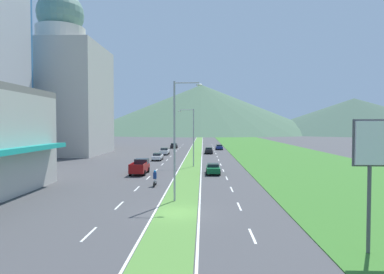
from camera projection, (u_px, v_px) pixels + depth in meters
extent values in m
plane|color=#424244|center=(177.00, 213.00, 25.69)|extent=(600.00, 600.00, 0.00)
cube|color=#518438|center=(195.00, 152.00, 85.62)|extent=(3.20, 240.00, 0.06)
cube|color=#387028|center=(275.00, 152.00, 84.91)|extent=(24.00, 240.00, 0.06)
cube|color=silver|center=(89.00, 234.00, 20.75)|extent=(0.16, 2.80, 0.01)
cube|color=silver|center=(119.00, 205.00, 28.17)|extent=(0.16, 2.80, 0.01)
cube|color=silver|center=(137.00, 189.00, 35.60)|extent=(0.16, 2.80, 0.01)
cube|color=silver|center=(148.00, 178.00, 43.03)|extent=(0.16, 2.80, 0.01)
cube|color=silver|center=(156.00, 170.00, 50.46)|extent=(0.16, 2.80, 0.01)
cube|color=silver|center=(162.00, 164.00, 57.89)|extent=(0.16, 2.80, 0.01)
cube|color=silver|center=(167.00, 160.00, 65.32)|extent=(0.16, 2.80, 0.01)
cube|color=silver|center=(171.00, 156.00, 72.74)|extent=(0.16, 2.80, 0.01)
cube|color=silver|center=(174.00, 154.00, 80.17)|extent=(0.16, 2.80, 0.01)
cube|color=silver|center=(176.00, 151.00, 87.60)|extent=(0.16, 2.80, 0.01)
cube|color=silver|center=(178.00, 149.00, 95.03)|extent=(0.16, 2.80, 0.01)
cube|color=silver|center=(180.00, 147.00, 102.46)|extent=(0.16, 2.80, 0.01)
cube|color=silver|center=(182.00, 146.00, 109.89)|extent=(0.16, 2.80, 0.01)
cube|color=silver|center=(183.00, 145.00, 117.31)|extent=(0.16, 2.80, 0.01)
cube|color=silver|center=(252.00, 236.00, 20.40)|extent=(0.16, 2.80, 0.01)
cube|color=silver|center=(239.00, 206.00, 27.82)|extent=(0.16, 2.80, 0.01)
cube|color=silver|center=(232.00, 189.00, 35.25)|extent=(0.16, 2.80, 0.01)
cube|color=silver|center=(227.00, 178.00, 42.68)|extent=(0.16, 2.80, 0.01)
cube|color=silver|center=(223.00, 170.00, 50.11)|extent=(0.16, 2.80, 0.01)
cube|color=silver|center=(221.00, 165.00, 57.54)|extent=(0.16, 2.80, 0.01)
cube|color=silver|center=(219.00, 160.00, 64.97)|extent=(0.16, 2.80, 0.01)
cube|color=silver|center=(217.00, 157.00, 72.39)|extent=(0.16, 2.80, 0.01)
cube|color=silver|center=(216.00, 154.00, 79.82)|extent=(0.16, 2.80, 0.01)
cube|color=silver|center=(215.00, 151.00, 87.25)|extent=(0.16, 2.80, 0.01)
cube|color=silver|center=(214.00, 149.00, 94.68)|extent=(0.16, 2.80, 0.01)
cube|color=silver|center=(213.00, 148.00, 102.11)|extent=(0.16, 2.80, 0.01)
cube|color=silver|center=(212.00, 146.00, 109.54)|extent=(0.16, 2.80, 0.01)
cube|color=silver|center=(212.00, 145.00, 116.96)|extent=(0.16, 2.80, 0.01)
cube|color=silver|center=(189.00, 152.00, 85.68)|extent=(0.16, 240.00, 0.01)
cube|color=silver|center=(202.00, 152.00, 85.56)|extent=(0.16, 240.00, 0.01)
cube|color=#B7B2A8|center=(62.00, 101.00, 78.20)|extent=(19.60, 19.60, 25.40)
cylinder|color=beige|center=(61.00, 37.00, 77.69)|extent=(11.22, 11.22, 4.27)
sphere|color=slate|center=(60.00, 14.00, 77.50)|extent=(10.68, 10.68, 10.68)
cube|color=#9E9384|center=(83.00, 106.00, 100.67)|extent=(13.49, 13.49, 25.69)
cone|color=#3D5647|center=(167.00, 122.00, 324.49)|extent=(140.11, 140.11, 21.14)
cone|color=#47664C|center=(201.00, 109.00, 289.48)|extent=(206.84, 206.84, 42.32)
cone|color=#3D5647|center=(354.00, 116.00, 264.19)|extent=(165.81, 165.81, 28.52)
cylinder|color=#99999E|center=(174.00, 142.00, 29.47)|extent=(0.18, 0.18, 10.74)
cylinder|color=#99999E|center=(187.00, 83.00, 29.20)|extent=(2.21, 0.21, 0.10)
ellipsoid|color=silver|center=(199.00, 85.00, 29.11)|extent=(0.56, 0.28, 0.20)
cylinder|color=#99999E|center=(194.00, 138.00, 54.40)|extent=(0.18, 0.18, 9.55)
cylinder|color=#99999E|center=(187.00, 110.00, 54.33)|extent=(2.29, 0.20, 0.10)
ellipsoid|color=silver|center=(180.00, 111.00, 54.42)|extent=(0.56, 0.28, 0.20)
cylinder|color=#4C4C51|center=(369.00, 209.00, 17.50)|extent=(0.20, 0.20, 4.76)
cube|color=silver|center=(158.00, 157.00, 64.93)|extent=(1.71, 4.70, 0.63)
cube|color=black|center=(157.00, 154.00, 64.73)|extent=(1.47, 2.07, 0.47)
cylinder|color=black|center=(154.00, 158.00, 66.43)|extent=(0.22, 0.64, 0.64)
cylinder|color=black|center=(163.00, 158.00, 66.37)|extent=(0.22, 0.64, 0.64)
cylinder|color=black|center=(152.00, 159.00, 63.52)|extent=(0.22, 0.64, 0.64)
cylinder|color=black|center=(161.00, 159.00, 63.46)|extent=(0.22, 0.64, 0.64)
cube|color=black|center=(209.00, 151.00, 80.06)|extent=(1.79, 4.42, 0.70)
cube|color=black|center=(209.00, 148.00, 80.21)|extent=(1.54, 1.94, 0.46)
cylinder|color=black|center=(212.00, 153.00, 78.67)|extent=(0.22, 0.64, 0.64)
cylinder|color=black|center=(205.00, 153.00, 78.73)|extent=(0.22, 0.64, 0.64)
cylinder|color=black|center=(212.00, 152.00, 81.41)|extent=(0.22, 0.64, 0.64)
cylinder|color=black|center=(205.00, 152.00, 81.47)|extent=(0.22, 0.64, 0.64)
cube|color=silver|center=(165.00, 152.00, 77.12)|extent=(1.87, 4.51, 0.76)
cube|color=black|center=(165.00, 149.00, 76.92)|extent=(1.61, 1.98, 0.52)
cylinder|color=black|center=(162.00, 153.00, 78.56)|extent=(0.22, 0.64, 0.64)
cylinder|color=black|center=(169.00, 153.00, 78.50)|extent=(0.22, 0.64, 0.64)
cylinder|color=black|center=(160.00, 154.00, 75.77)|extent=(0.22, 0.64, 0.64)
cylinder|color=black|center=(168.00, 154.00, 75.71)|extent=(0.22, 0.64, 0.64)
cube|color=black|center=(174.00, 146.00, 99.31)|extent=(1.83, 4.71, 0.68)
cube|color=black|center=(174.00, 144.00, 99.10)|extent=(1.57, 2.07, 0.51)
cylinder|color=black|center=(172.00, 147.00, 100.81)|extent=(0.22, 0.64, 0.64)
cylinder|color=black|center=(177.00, 147.00, 100.75)|extent=(0.22, 0.64, 0.64)
cylinder|color=black|center=(171.00, 147.00, 97.89)|extent=(0.22, 0.64, 0.64)
cylinder|color=black|center=(176.00, 147.00, 97.83)|extent=(0.22, 0.64, 0.64)
cube|color=#0C5128|center=(213.00, 169.00, 46.50)|extent=(1.83, 4.62, 0.70)
cube|color=black|center=(213.00, 165.00, 46.67)|extent=(1.57, 2.03, 0.43)
cylinder|color=black|center=(220.00, 173.00, 45.05)|extent=(0.22, 0.64, 0.64)
cylinder|color=black|center=(207.00, 173.00, 45.11)|extent=(0.22, 0.64, 0.64)
cylinder|color=black|center=(219.00, 170.00, 47.91)|extent=(0.22, 0.64, 0.64)
cylinder|color=black|center=(207.00, 170.00, 47.97)|extent=(0.22, 0.64, 0.64)
cube|color=navy|center=(219.00, 147.00, 93.33)|extent=(1.82, 4.69, 0.63)
cube|color=black|center=(219.00, 145.00, 93.50)|extent=(1.56, 2.06, 0.46)
cylinder|color=black|center=(223.00, 149.00, 91.86)|extent=(0.22, 0.64, 0.64)
cylinder|color=black|center=(216.00, 149.00, 91.92)|extent=(0.22, 0.64, 0.64)
cylinder|color=black|center=(222.00, 148.00, 94.76)|extent=(0.22, 0.64, 0.64)
cylinder|color=black|center=(216.00, 148.00, 94.82)|extent=(0.22, 0.64, 0.64)
cube|color=maroon|center=(140.00, 168.00, 46.34)|extent=(2.00, 5.40, 0.80)
cube|color=black|center=(142.00, 161.00, 47.91)|extent=(1.84, 2.00, 0.80)
cube|color=maroon|center=(131.00, 165.00, 45.25)|extent=(0.10, 3.20, 0.44)
cube|color=maroon|center=(145.00, 165.00, 45.18)|extent=(0.10, 3.20, 0.44)
cube|color=maroon|center=(136.00, 166.00, 43.67)|extent=(1.84, 0.10, 0.44)
cylinder|color=black|center=(135.00, 170.00, 48.00)|extent=(0.26, 0.80, 0.80)
cylinder|color=black|center=(148.00, 170.00, 47.94)|extent=(0.26, 0.80, 0.80)
cylinder|color=black|center=(130.00, 173.00, 44.77)|extent=(0.26, 0.80, 0.80)
cylinder|color=black|center=(144.00, 173.00, 44.70)|extent=(0.26, 0.80, 0.80)
cylinder|color=black|center=(156.00, 182.00, 37.86)|extent=(0.10, 0.60, 0.60)
cylinder|color=black|center=(154.00, 185.00, 36.46)|extent=(0.12, 0.60, 0.60)
cube|color=slate|center=(155.00, 182.00, 37.15)|extent=(0.20, 1.12, 0.25)
ellipsoid|color=slate|center=(155.00, 178.00, 37.34)|extent=(0.24, 0.44, 0.24)
cube|color=navy|center=(155.00, 176.00, 37.03)|extent=(0.36, 0.28, 0.70)
sphere|color=blue|center=(155.00, 171.00, 37.06)|extent=(0.26, 0.26, 0.26)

